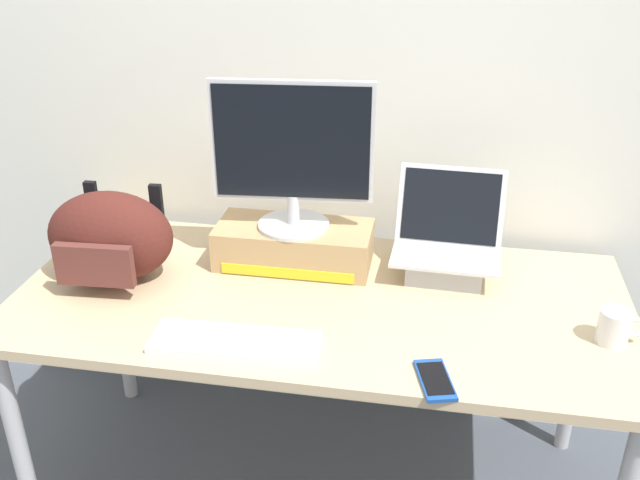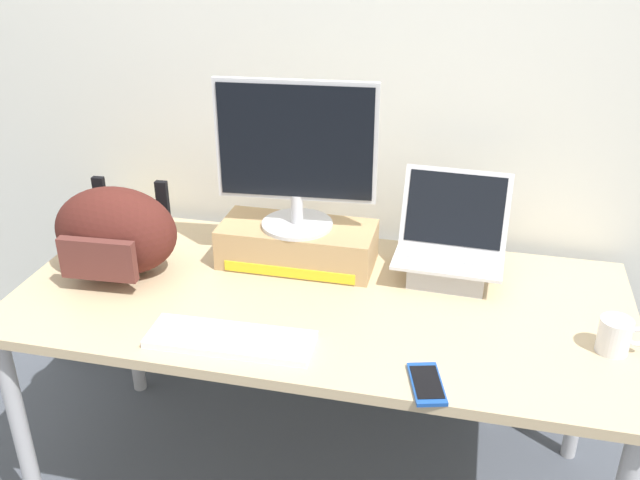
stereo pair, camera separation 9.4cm
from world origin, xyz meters
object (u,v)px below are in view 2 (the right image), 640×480
Objects in this scene: external_keyboard at (231,339)px; desktop_monitor at (296,155)px; toner_box_yellow at (298,244)px; coffee_mug at (616,336)px; messenger_backpack at (116,232)px; open_laptop at (449,257)px; plush_toy at (124,212)px; cell_phone at (427,384)px.

desktop_monitor is at bearing 81.16° from external_keyboard.
toner_box_yellow reaches higher than coffee_mug.
coffee_mug is at bearing -17.04° from toner_box_yellow.
toner_box_yellow is 0.55m from messenger_backpack.
open_laptop is 2.98× the size of plush_toy.
toner_box_yellow reaches higher than external_keyboard.
open_laptop is 1.11m from plush_toy.
toner_box_yellow reaches higher than plush_toy.
external_keyboard is at bearing 157.82° from cell_phone.
toner_box_yellow is 0.94m from coffee_mug.
coffee_mug is at bearing -14.16° from plush_toy.
cell_phone is at bearing -8.48° from external_keyboard.
toner_box_yellow is at bearing 162.96° from coffee_mug.
plush_toy is (-1.54, 0.39, 0.01)m from coffee_mug.
external_keyboard is at bearing -168.97° from coffee_mug.
plush_toy reaches higher than coffee_mug.
external_keyboard is at bearing -134.96° from open_laptop.
open_laptop is at bearing -4.81° from plush_toy.
cell_phone is 1.27m from plush_toy.
messenger_backpack is 3.12× the size of coffee_mug.
messenger_backpack reaches higher than cell_phone.
plush_toy is at bearing 133.91° from external_keyboard.
cell_phone is at bearing -22.84° from messenger_backpack.
desktop_monitor reaches higher than messenger_backpack.
cell_phone is at bearing -49.11° from toner_box_yellow.
external_keyboard is 0.97m from coffee_mug.
cell_phone is (0.96, -0.34, -0.13)m from messenger_backpack.
open_laptop is 1.93× the size of cell_phone.
toner_box_yellow is 1.46× the size of open_laptop.
messenger_backpack is 3.52× the size of plush_toy.
external_keyboard reaches higher than cell_phone.
open_laptop is (0.46, 0.02, 0.00)m from toner_box_yellow.
external_keyboard is at bearing -44.38° from plush_toy.
plush_toy reaches higher than cell_phone.
messenger_backpack is 1.41m from coffee_mug.
toner_box_yellow is at bearing 81.19° from external_keyboard.
coffee_mug is at bearing 9.32° from external_keyboard.
messenger_backpack is at bearing -166.15° from open_laptop.
toner_box_yellow is at bearing 16.05° from messenger_backpack.
open_laptop reaches higher than plush_toy.
plush_toy is (-0.13, 0.29, -0.08)m from messenger_backpack.
messenger_backpack is (-0.51, -0.18, 0.07)m from toner_box_yellow.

